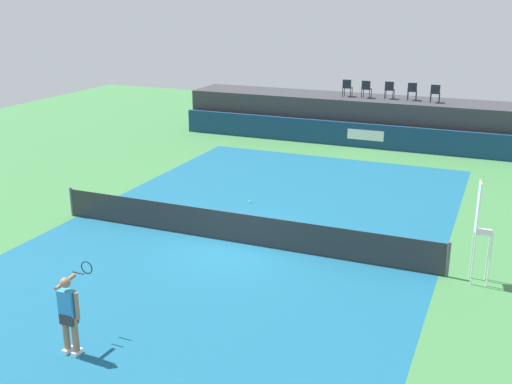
{
  "coord_description": "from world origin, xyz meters",
  "views": [
    {
      "loc": [
        7.29,
        -15.89,
        7.29
      ],
      "look_at": [
        -0.21,
        2.0,
        1.0
      ],
      "focal_mm": 43.16,
      "sensor_mm": 36.0,
      "label": 1
    }
  ],
  "objects_px": {
    "spectator_chair_right": "(412,90)",
    "spectator_chair_far_right": "(435,93)",
    "umpire_chair": "(480,225)",
    "tennis_ball": "(250,202)",
    "net_post_near": "(72,202)",
    "tennis_player": "(69,312)",
    "spectator_chair_far_left": "(347,87)",
    "spectator_chair_left": "(366,88)",
    "net_post_far": "(448,260)",
    "spectator_chair_center": "(390,89)"
  },
  "relations": [
    {
      "from": "spectator_chair_right",
      "to": "spectator_chair_far_right",
      "type": "height_order",
      "value": "same"
    },
    {
      "from": "spectator_chair_far_right",
      "to": "umpire_chair",
      "type": "relative_size",
      "value": 0.32
    },
    {
      "from": "spectator_chair_right",
      "to": "tennis_ball",
      "type": "distance_m",
      "value": 12.5
    },
    {
      "from": "net_post_near",
      "to": "tennis_player",
      "type": "relative_size",
      "value": 0.56
    },
    {
      "from": "spectator_chair_far_left",
      "to": "spectator_chair_right",
      "type": "distance_m",
      "value": 3.27
    },
    {
      "from": "spectator_chair_left",
      "to": "net_post_far",
      "type": "bearing_deg",
      "value": -68.87
    },
    {
      "from": "spectator_chair_left",
      "to": "spectator_chair_far_right",
      "type": "xyz_separation_m",
      "value": [
        3.4,
        -0.09,
        0.0
      ]
    },
    {
      "from": "net_post_near",
      "to": "tennis_player",
      "type": "xyz_separation_m",
      "value": [
        5.49,
        -6.89,
        0.46
      ]
    },
    {
      "from": "spectator_chair_left",
      "to": "net_post_far",
      "type": "xyz_separation_m",
      "value": [
        5.81,
        -15.04,
        -2.19
      ]
    },
    {
      "from": "spectator_chair_center",
      "to": "net_post_near",
      "type": "distance_m",
      "value": 17.19
    },
    {
      "from": "spectator_chair_far_right",
      "to": "tennis_player",
      "type": "xyz_separation_m",
      "value": [
        -4.49,
        -21.84,
        -1.73
      ]
    },
    {
      "from": "spectator_chair_left",
      "to": "spectator_chair_center",
      "type": "height_order",
      "value": "same"
    },
    {
      "from": "spectator_chair_left",
      "to": "umpire_chair",
      "type": "distance_m",
      "value": 16.44
    },
    {
      "from": "net_post_far",
      "to": "tennis_player",
      "type": "bearing_deg",
      "value": -135.08
    },
    {
      "from": "net_post_far",
      "to": "tennis_player",
      "type": "relative_size",
      "value": 0.56
    },
    {
      "from": "tennis_player",
      "to": "spectator_chair_center",
      "type": "bearing_deg",
      "value": 84.23
    },
    {
      "from": "spectator_chair_far_right",
      "to": "tennis_player",
      "type": "height_order",
      "value": "spectator_chair_far_right"
    },
    {
      "from": "spectator_chair_center",
      "to": "net_post_near",
      "type": "height_order",
      "value": "spectator_chair_center"
    },
    {
      "from": "spectator_chair_far_right",
      "to": "net_post_near",
      "type": "bearing_deg",
      "value": -123.75
    },
    {
      "from": "net_post_far",
      "to": "spectator_chair_right",
      "type": "bearing_deg",
      "value": 103.15
    },
    {
      "from": "spectator_chair_far_right",
      "to": "spectator_chair_right",
      "type": "bearing_deg",
      "value": 167.25
    },
    {
      "from": "spectator_chair_center",
      "to": "tennis_player",
      "type": "bearing_deg",
      "value": -95.77
    },
    {
      "from": "spectator_chair_far_left",
      "to": "tennis_player",
      "type": "bearing_deg",
      "value": -90.23
    },
    {
      "from": "spectator_chair_far_left",
      "to": "tennis_player",
      "type": "height_order",
      "value": "spectator_chair_far_left"
    },
    {
      "from": "spectator_chair_left",
      "to": "net_post_far",
      "type": "height_order",
      "value": "spectator_chair_left"
    },
    {
      "from": "net_post_far",
      "to": "tennis_ball",
      "type": "distance_m",
      "value": 8.17
    },
    {
      "from": "spectator_chair_far_left",
      "to": "net_post_far",
      "type": "distance_m",
      "value": 16.71
    },
    {
      "from": "spectator_chair_far_right",
      "to": "net_post_far",
      "type": "distance_m",
      "value": 15.3
    },
    {
      "from": "spectator_chair_left",
      "to": "spectator_chair_right",
      "type": "xyz_separation_m",
      "value": [
        2.26,
        0.17,
        0.0
      ]
    },
    {
      "from": "net_post_near",
      "to": "tennis_ball",
      "type": "distance_m",
      "value": 6.23
    },
    {
      "from": "spectator_chair_far_left",
      "to": "net_post_far",
      "type": "xyz_separation_m",
      "value": [
        6.82,
        -15.1,
        -2.19
      ]
    },
    {
      "from": "spectator_chair_far_right",
      "to": "tennis_player",
      "type": "distance_m",
      "value": 22.36
    },
    {
      "from": "net_post_far",
      "to": "umpire_chair",
      "type": "bearing_deg",
      "value": -1.41
    },
    {
      "from": "spectator_chair_left",
      "to": "spectator_chair_center",
      "type": "xyz_separation_m",
      "value": [
        1.14,
        0.16,
        0.0
      ]
    },
    {
      "from": "spectator_chair_center",
      "to": "tennis_ball",
      "type": "height_order",
      "value": "spectator_chair_center"
    },
    {
      "from": "spectator_chair_left",
      "to": "tennis_player",
      "type": "relative_size",
      "value": 0.5
    },
    {
      "from": "tennis_player",
      "to": "tennis_ball",
      "type": "relative_size",
      "value": 26.03
    },
    {
      "from": "spectator_chair_center",
      "to": "umpire_chair",
      "type": "distance_m",
      "value": 16.17
    },
    {
      "from": "spectator_chair_left",
      "to": "spectator_chair_right",
      "type": "bearing_deg",
      "value": 4.36
    },
    {
      "from": "spectator_chair_right",
      "to": "umpire_chair",
      "type": "relative_size",
      "value": 0.32
    },
    {
      "from": "spectator_chair_center",
      "to": "net_post_far",
      "type": "relative_size",
      "value": 0.89
    },
    {
      "from": "spectator_chair_far_left",
      "to": "umpire_chair",
      "type": "relative_size",
      "value": 0.32
    },
    {
      "from": "spectator_chair_center",
      "to": "net_post_far",
      "type": "distance_m",
      "value": 16.05
    },
    {
      "from": "spectator_chair_far_left",
      "to": "spectator_chair_left",
      "type": "distance_m",
      "value": 1.01
    },
    {
      "from": "spectator_chair_right",
      "to": "spectator_chair_far_right",
      "type": "relative_size",
      "value": 1.0
    },
    {
      "from": "net_post_near",
      "to": "net_post_far",
      "type": "distance_m",
      "value": 12.4
    },
    {
      "from": "spectator_chair_center",
      "to": "umpire_chair",
      "type": "relative_size",
      "value": 0.32
    },
    {
      "from": "spectator_chair_right",
      "to": "net_post_far",
      "type": "distance_m",
      "value": 15.77
    },
    {
      "from": "spectator_chair_far_left",
      "to": "net_post_far",
      "type": "bearing_deg",
      "value": -65.7
    },
    {
      "from": "spectator_chair_far_right",
      "to": "umpire_chair",
      "type": "distance_m",
      "value": 15.33
    }
  ]
}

